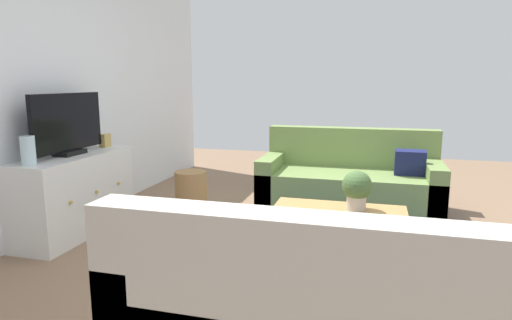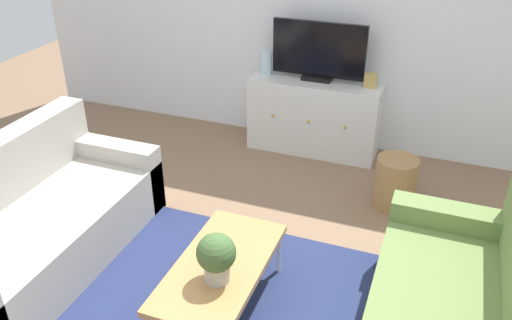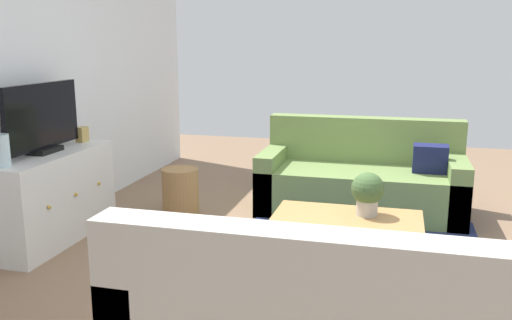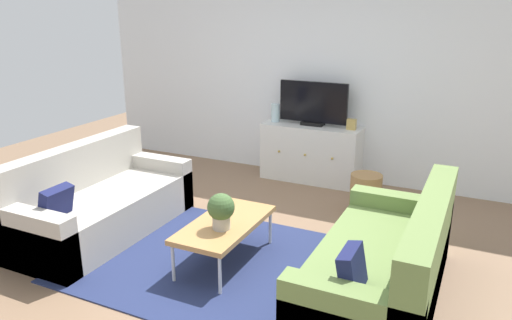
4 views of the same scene
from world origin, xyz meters
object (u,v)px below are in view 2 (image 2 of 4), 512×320
(flat_screen_tv, at_px, (319,52))
(glass_vase, at_px, (266,62))
(tv_console, at_px, (314,115))
(wicker_basket, at_px, (395,182))
(mantel_clock, at_px, (371,80))
(coffee_table, at_px, (220,268))
(couch_left_side, at_px, (30,227))
(potted_plant, at_px, (216,256))

(flat_screen_tv, height_order, glass_vase, flat_screen_tv)
(tv_console, relative_size, wicker_basket, 2.88)
(flat_screen_tv, relative_size, mantel_clock, 6.75)
(tv_console, distance_m, flat_screen_tv, 0.64)
(coffee_table, height_order, wicker_basket, wicker_basket)
(couch_left_side, distance_m, glass_vase, 2.60)
(coffee_table, xyz_separation_m, flat_screen_tv, (-0.05, 2.39, 0.64))
(flat_screen_tv, relative_size, wicker_basket, 2.02)
(couch_left_side, relative_size, potted_plant, 6.02)
(tv_console, distance_m, wicker_basket, 1.18)
(couch_left_side, height_order, wicker_basket, couch_left_side)
(coffee_table, relative_size, mantel_clock, 7.98)
(couch_left_side, relative_size, flat_screen_tv, 2.13)
(potted_plant, xyz_separation_m, wicker_basket, (0.80, 1.75, -0.34))
(wicker_basket, bearing_deg, glass_vase, 151.95)
(coffee_table, distance_m, glass_vase, 2.48)
(glass_vase, xyz_separation_m, wicker_basket, (1.40, -0.75, -0.63))
(flat_screen_tv, xyz_separation_m, glass_vase, (-0.51, -0.02, -0.16))
(potted_plant, height_order, glass_vase, glass_vase)
(wicker_basket, bearing_deg, coffee_table, -117.49)
(tv_console, xyz_separation_m, wicker_basket, (0.90, -0.75, -0.15))
(couch_left_side, xyz_separation_m, wicker_basket, (2.30, 1.63, -0.07))
(flat_screen_tv, bearing_deg, couch_left_side, -120.44)
(coffee_table, distance_m, mantel_clock, 2.45)
(potted_plant, relative_size, tv_console, 0.25)
(potted_plant, xyz_separation_m, mantel_clock, (0.41, 2.50, 0.23))
(glass_vase, relative_size, wicker_basket, 0.54)
(flat_screen_tv, xyz_separation_m, wicker_basket, (0.90, -0.77, -0.78))
(coffee_table, bearing_deg, wicker_basket, 62.51)
(coffee_table, distance_m, tv_console, 2.37)
(mantel_clock, bearing_deg, glass_vase, 180.00)
(flat_screen_tv, bearing_deg, coffee_table, -88.73)
(potted_plant, relative_size, mantel_clock, 2.39)
(couch_left_side, bearing_deg, mantel_clock, 51.15)
(mantel_clock, distance_m, wicker_basket, 1.02)
(tv_console, bearing_deg, mantel_clock, 0.01)
(tv_console, distance_m, mantel_clock, 0.66)
(potted_plant, relative_size, glass_vase, 1.34)
(potted_plant, bearing_deg, glass_vase, 103.49)
(mantel_clock, bearing_deg, wicker_basket, -62.34)
(coffee_table, relative_size, glass_vase, 4.45)
(potted_plant, bearing_deg, flat_screen_tv, 92.14)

